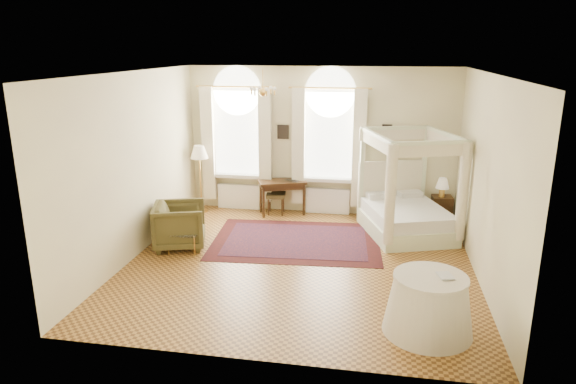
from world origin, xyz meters
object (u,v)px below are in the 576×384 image
Objects in this scene: floor_lamp at (199,155)px; stool at (276,197)px; canopy_bed at (407,212)px; side_table at (429,304)px; nightstand at (441,209)px; armchair at (180,225)px; coffee_table at (183,234)px; writing_desk at (282,185)px.

stool is at bearing 5.22° from floor_lamp.
side_table is (0.12, -3.77, -0.07)m from canopy_bed.
nightstand is at bearing 1.82° from floor_lamp.
side_table is (4.41, -2.32, -0.03)m from armchair.
side_table reaches higher than coffee_table.
canopy_bed reaches higher than nightstand.
coffee_table is 0.38× the size of floor_lamp.
writing_desk is 1.24× the size of armchair.
armchair is at bearing 123.45° from coffee_table.
armchair reaches higher than nightstand.
coffee_table is at bearing -152.26° from nightstand.
canopy_bed reaches higher than writing_desk.
canopy_bed is 1.19m from nightstand.
writing_desk is at bearing 61.91° from coffee_table.
canopy_bed is 2.44× the size of armchair.
coffee_table is at bearing -78.29° from floor_lamp.
nightstand is 0.99× the size of coffee_table.
nightstand is 0.50× the size of writing_desk.
canopy_bed reaches higher than coffee_table.
stool is at bearing -48.48° from armchair.
canopy_bed is at bearing 91.87° from side_table.
nightstand is at bearing 0.21° from stool.
coffee_table is at bearing -115.69° from stool.
coffee_table is 0.50× the size of side_table.
side_table is at bearing -135.04° from armchair.
side_table is (4.24, -2.07, 0.05)m from coffee_table.
canopy_bed is 2.88m from writing_desk.
coffee_table is (-4.12, -1.70, -0.12)m from canopy_bed.
armchair is 4.98m from side_table.
stool is 2.70m from armchair.
floor_lamp is at bearing -178.18° from nightstand.
floor_lamp is 6.58m from side_table.
canopy_bed is 4.52m from armchair.
canopy_bed is at bearing 22.49° from coffee_table.
armchair is 0.31m from coffee_table.
writing_desk reaches higher than stool.
armchair is (-4.28, -1.45, -0.04)m from canopy_bed.
coffee_table is 2.64m from floor_lamp.
floor_lamp is at bearing -174.76° from writing_desk.
floor_lamp is at bearing 171.36° from canopy_bed.
canopy_bed is 3.77m from side_table.
stool is (-3.67, -0.01, 0.10)m from nightstand.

